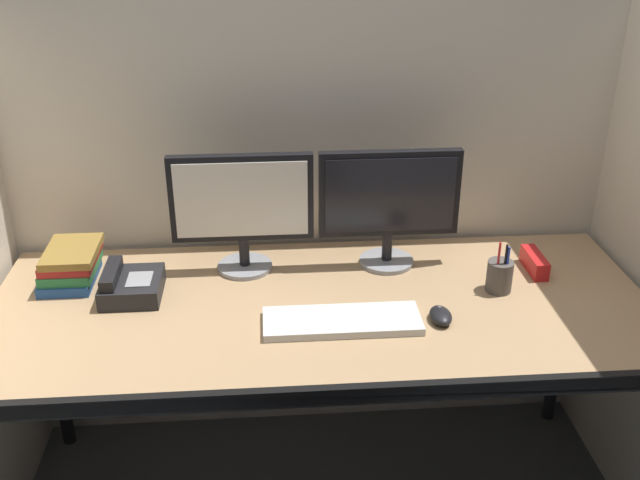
# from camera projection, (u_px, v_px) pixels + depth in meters

# --- Properties ---
(cubicle_partition_rear) EXTENTS (2.21, 0.06, 1.57)m
(cubicle_partition_rear) POSITION_uv_depth(u_px,v_px,m) (311.00, 224.00, 2.47)
(cubicle_partition_rear) COLOR beige
(cubicle_partition_rear) RESTS_ON ground
(desk) EXTENTS (1.90, 0.80, 0.74)m
(desk) POSITION_uv_depth(u_px,v_px,m) (322.00, 321.00, 2.10)
(desk) COLOR tan
(desk) RESTS_ON ground
(monitor_left) EXTENTS (0.43, 0.17, 0.37)m
(monitor_left) POSITION_uv_depth(u_px,v_px,m) (242.00, 205.00, 2.19)
(monitor_left) COLOR gray
(monitor_left) RESTS_ON desk
(monitor_right) EXTENTS (0.43, 0.17, 0.37)m
(monitor_right) POSITION_uv_depth(u_px,v_px,m) (389.00, 201.00, 2.22)
(monitor_right) COLOR gray
(monitor_right) RESTS_ON desk
(keyboard_main) EXTENTS (0.43, 0.15, 0.02)m
(keyboard_main) POSITION_uv_depth(u_px,v_px,m) (342.00, 321.00, 1.99)
(keyboard_main) COLOR silver
(keyboard_main) RESTS_ON desk
(computer_mouse) EXTENTS (0.06, 0.10, 0.04)m
(computer_mouse) POSITION_uv_depth(u_px,v_px,m) (441.00, 316.00, 2.00)
(computer_mouse) COLOR black
(computer_mouse) RESTS_ON desk
(pen_cup) EXTENTS (0.08, 0.08, 0.16)m
(pen_cup) POSITION_uv_depth(u_px,v_px,m) (500.00, 276.00, 2.14)
(pen_cup) COLOR #4C4742
(pen_cup) RESTS_ON desk
(book_stack) EXTENTS (0.17, 0.22, 0.11)m
(book_stack) POSITION_uv_depth(u_px,v_px,m) (71.00, 264.00, 2.19)
(book_stack) COLOR #1E478C
(book_stack) RESTS_ON desk
(desk_phone) EXTENTS (0.17, 0.19, 0.09)m
(desk_phone) POSITION_uv_depth(u_px,v_px,m) (130.00, 285.00, 2.12)
(desk_phone) COLOR black
(desk_phone) RESTS_ON desk
(red_stapler) EXTENTS (0.04, 0.15, 0.06)m
(red_stapler) POSITION_uv_depth(u_px,v_px,m) (534.00, 262.00, 2.26)
(red_stapler) COLOR red
(red_stapler) RESTS_ON desk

